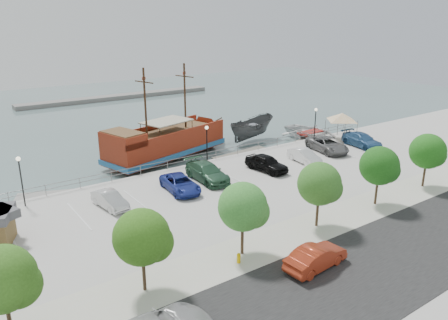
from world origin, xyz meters
TOP-DOWN VIEW (x-y plane):
  - ground at (0.00, 0.00)m, footprint 160.00×160.00m
  - street at (0.00, -16.00)m, footprint 100.00×8.00m
  - sidewalk at (0.00, -10.00)m, footprint 100.00×4.00m
  - seawall_railing at (0.00, 7.80)m, footprint 50.00×0.06m
  - far_shore at (10.00, 55.00)m, footprint 40.00×3.00m
  - pirate_ship at (0.37, 14.26)m, footprint 18.23×9.31m
  - patrol_boat at (12.09, 14.12)m, footprint 8.08×4.16m
  - speedboat at (18.94, 9.83)m, footprint 6.25×8.37m
  - dock_west at (-14.90, 9.20)m, footprint 7.18×4.42m
  - dock_mid at (6.75, 9.20)m, footprint 7.89×2.84m
  - dock_east at (17.09, 9.20)m, footprint 6.53×3.38m
  - canopy_tent at (19.87, 5.58)m, footprint 5.17×5.17m
  - street_sedan at (-5.29, -13.97)m, footprint 4.61×1.94m
  - fire_hydrant at (-8.89, -10.80)m, footprint 0.25×0.25m
  - lamp_post_left at (-18.00, 6.50)m, footprint 0.36×0.36m
  - lamp_post_mid at (0.00, 6.50)m, footprint 0.36×0.36m
  - lamp_post_right at (16.00, 6.50)m, footprint 0.36×0.36m
  - tree_a at (-21.85, -10.07)m, footprint 3.30×3.20m
  - tree_b at (-14.85, -10.07)m, footprint 3.30×3.20m
  - tree_c at (-7.85, -10.07)m, footprint 3.30×3.20m
  - tree_d at (-0.85, -10.07)m, footprint 3.30×3.20m
  - tree_e at (6.15, -10.07)m, footprint 3.30×3.20m
  - tree_f at (13.15, -10.07)m, footprint 3.30×3.20m
  - parked_car_b at (-12.33, 2.14)m, footprint 1.98×4.23m
  - parked_car_c at (-5.87, 1.89)m, footprint 2.86×5.30m
  - parked_car_d at (-2.41, 2.80)m, footprint 2.52×5.83m
  - parked_car_e at (4.02, 1.64)m, footprint 2.47×5.05m
  - parked_car_f at (9.10, 1.35)m, footprint 2.01×4.50m
  - parked_car_g at (14.19, 2.74)m, footprint 3.75×6.23m
  - parked_car_h at (19.12, 1.67)m, footprint 3.04×5.85m

SIDE VIEW (x-z plane):
  - ground at x=0.00m, z-range -1.00..-1.00m
  - dock_east at x=17.09m, z-range -1.00..-0.64m
  - dock_west at x=-14.90m, z-range -1.00..-0.60m
  - dock_mid at x=6.75m, z-range -1.00..-0.56m
  - far_shore at x=10.00m, z-range -1.00..-0.20m
  - speedboat at x=18.94m, z-range -1.00..0.66m
  - street at x=0.00m, z-range -0.01..0.03m
  - sidewalk at x=0.00m, z-range -0.01..0.04m
  - fire_hydrant at x=-8.89m, z-range 0.03..0.76m
  - patrol_boat at x=12.09m, z-range -1.00..1.98m
  - seawall_railing at x=0.00m, z-range 0.03..1.03m
  - parked_car_b at x=-12.33m, z-range 0.00..1.34m
  - parked_car_c at x=-5.87m, z-range 0.00..1.41m
  - parked_car_f at x=9.10m, z-range 0.00..1.44m
  - street_sedan at x=-5.29m, z-range 0.00..1.48m
  - parked_car_g at x=14.19m, z-range 0.00..1.62m
  - parked_car_h at x=19.12m, z-range 0.00..1.62m
  - parked_car_e at x=4.02m, z-range 0.00..1.66m
  - parked_car_d at x=-2.41m, z-range 0.00..1.67m
  - pirate_ship at x=0.37m, z-range -4.75..6.53m
  - lamp_post_left at x=-18.00m, z-range 0.80..5.08m
  - lamp_post_mid at x=0.00m, z-range 0.80..5.08m
  - lamp_post_right at x=16.00m, z-range 0.80..5.08m
  - tree_a at x=-21.85m, z-range 0.80..5.80m
  - tree_b at x=-14.85m, z-range 0.80..5.80m
  - tree_c at x=-7.85m, z-range 0.80..5.80m
  - tree_d at x=-0.85m, z-range 0.80..5.80m
  - tree_e at x=6.15m, z-range 0.80..5.80m
  - tree_f at x=13.15m, z-range 0.80..5.80m
  - canopy_tent at x=19.87m, z-range 1.43..5.28m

